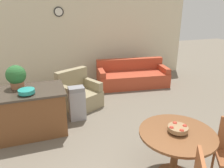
{
  "coord_description": "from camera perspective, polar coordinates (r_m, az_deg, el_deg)",
  "views": [
    {
      "loc": [
        -1.1,
        -1.16,
        2.43
      ],
      "look_at": [
        0.23,
        2.64,
        0.96
      ],
      "focal_mm": 35.0,
      "sensor_mm": 36.0,
      "label": 1
    }
  ],
  "objects": [
    {
      "name": "wall_back",
      "position": [
        7.13,
        -10.41,
        11.07
      ],
      "size": [
        8.0,
        0.09,
        2.7
      ],
      "color": "beige",
      "rests_on": "ground_plane"
    },
    {
      "name": "dining_table",
      "position": [
        3.33,
        16.42,
        -14.49
      ],
      "size": [
        1.07,
        1.07,
        0.76
      ],
      "color": "brown",
      "rests_on": "ground_plane"
    },
    {
      "name": "fruit_bowl",
      "position": [
        3.2,
        16.83,
        -11.05
      ],
      "size": [
        0.28,
        0.28,
        0.11
      ],
      "color": "olive",
      "rests_on": "dining_table"
    },
    {
      "name": "kitchen_island",
      "position": [
        4.6,
        -20.95,
        -6.8
      ],
      "size": [
        1.42,
        0.88,
        0.9
      ],
      "color": "brown",
      "rests_on": "ground_plane"
    },
    {
      "name": "teal_bowl",
      "position": [
        4.21,
        -21.44,
        -1.81
      ],
      "size": [
        0.29,
        0.29,
        0.1
      ],
      "color": "teal",
      "rests_on": "kitchen_island"
    },
    {
      "name": "potted_plant",
      "position": [
        4.56,
        -23.76,
        1.9
      ],
      "size": [
        0.37,
        0.37,
        0.45
      ],
      "color": "#A36642",
      "rests_on": "kitchen_island"
    },
    {
      "name": "trash_bin",
      "position": [
        4.89,
        -9.12,
        -5.01
      ],
      "size": [
        0.35,
        0.26,
        0.76
      ],
      "color": "#9E9EA3",
      "rests_on": "ground_plane"
    },
    {
      "name": "couch",
      "position": [
        6.93,
        5.29,
        1.91
      ],
      "size": [
        2.27,
        1.2,
        0.79
      ],
      "rotation": [
        0.0,
        0.0,
        -0.14
      ],
      "color": "#B24228",
      "rests_on": "ground_plane"
    },
    {
      "name": "armchair",
      "position": [
        5.51,
        -8.67,
        -2.86
      ],
      "size": [
        1.14,
        1.12,
        0.91
      ],
      "rotation": [
        0.0,
        0.0,
        0.46
      ],
      "color": "#998966",
      "rests_on": "ground_plane"
    }
  ]
}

